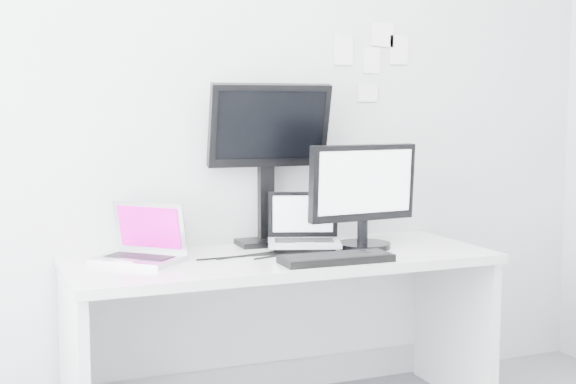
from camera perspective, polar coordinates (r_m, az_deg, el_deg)
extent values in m
plane|color=silver|center=(3.68, -2.47, 5.99)|extent=(3.60, 0.00, 3.60)
cube|color=silver|center=(3.49, -0.43, -10.40)|extent=(1.80, 0.70, 0.73)
cube|color=silver|center=(3.28, -10.68, -2.80)|extent=(0.41, 0.41, 0.25)
cube|color=black|center=(3.45, -8.80, -2.75)|extent=(0.13, 0.13, 0.20)
cube|color=#AAACB2|center=(3.48, 1.15, -2.10)|extent=(0.38, 0.33, 0.26)
cube|color=black|center=(3.62, -1.42, 2.12)|extent=(0.56, 0.22, 0.75)
cube|color=black|center=(3.55, 5.43, -0.19)|extent=(0.54, 0.28, 0.48)
cube|color=black|center=(3.25, 3.44, -4.74)|extent=(0.46, 0.17, 0.03)
ellipsoid|color=black|center=(3.34, 5.50, -4.44)|extent=(0.12, 0.08, 0.04)
cube|color=white|center=(3.85, 3.95, 10.01)|extent=(0.10, 0.00, 0.14)
cube|color=white|center=(3.92, 5.95, 9.34)|extent=(0.09, 0.00, 0.13)
cube|color=white|center=(3.99, 7.89, 9.97)|extent=(0.10, 0.00, 0.14)
cube|color=white|center=(3.90, 5.66, 7.00)|extent=(0.11, 0.00, 0.08)
cube|color=white|center=(3.95, 6.73, 11.00)|extent=(0.12, 0.00, 0.11)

